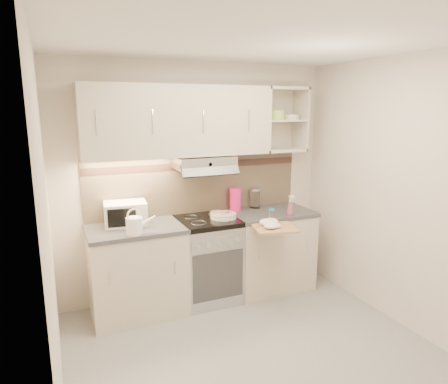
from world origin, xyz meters
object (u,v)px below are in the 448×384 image
at_px(microwave, 126,214).
at_px(pink_pitcher, 235,199).
at_px(cutting_board, 274,228).
at_px(spray_bottle, 290,207).
at_px(watering_can, 135,225).
at_px(glass_jar, 255,198).
at_px(electric_range, 208,259).
at_px(plate_stack, 223,216).

relative_size(microwave, pink_pitcher, 1.69).
bearing_deg(cutting_board, microwave, 168.66).
height_order(microwave, pink_pitcher, pink_pitcher).
relative_size(microwave, spray_bottle, 1.86).
bearing_deg(watering_can, pink_pitcher, 13.28).
distance_m(glass_jar, cutting_board, 0.72).
relative_size(electric_range, spray_bottle, 3.89).
xyz_separation_m(microwave, pink_pitcher, (1.23, 0.08, 0.01)).
relative_size(watering_can, pink_pitcher, 1.13).
height_order(watering_can, cutting_board, watering_can).
distance_m(spray_bottle, cutting_board, 0.46).
xyz_separation_m(electric_range, plate_stack, (0.16, -0.05, 0.47)).
height_order(plate_stack, spray_bottle, spray_bottle).
xyz_separation_m(electric_range, cutting_board, (0.52, -0.49, 0.42)).
distance_m(watering_can, plate_stack, 0.97).
xyz_separation_m(electric_range, pink_pitcher, (0.42, 0.20, 0.58)).
bearing_deg(plate_stack, electric_range, 163.11).
xyz_separation_m(spray_bottle, cutting_board, (-0.35, -0.27, -0.12)).
relative_size(microwave, plate_stack, 1.59).
height_order(plate_stack, glass_jar, glass_jar).
distance_m(pink_pitcher, spray_bottle, 0.62).
distance_m(watering_can, cutting_board, 1.34).
relative_size(pink_pitcher, cutting_board, 0.64).
bearing_deg(pink_pitcher, plate_stack, -155.41).
height_order(watering_can, spray_bottle, watering_can).
relative_size(electric_range, microwave, 2.10).
relative_size(electric_range, plate_stack, 3.33).
relative_size(spray_bottle, cutting_board, 0.58).
xyz_separation_m(plate_stack, spray_bottle, (0.71, -0.17, 0.06)).
relative_size(watering_can, cutting_board, 0.72).
bearing_deg(glass_jar, electric_range, -163.30).
bearing_deg(cutting_board, electric_range, 149.72).
relative_size(electric_range, pink_pitcher, 3.54).
bearing_deg(electric_range, spray_bottle, -14.21).
xyz_separation_m(glass_jar, spray_bottle, (0.20, -0.42, -0.02)).
xyz_separation_m(plate_stack, cutting_board, (0.36, -0.44, -0.05)).
distance_m(electric_range, microwave, 1.00).
bearing_deg(glass_jar, spray_bottle, -64.33).
distance_m(watering_can, pink_pitcher, 1.28).
xyz_separation_m(microwave, watering_can, (0.03, -0.34, -0.03)).
height_order(glass_jar, cutting_board, glass_jar).
distance_m(pink_pitcher, glass_jar, 0.25).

